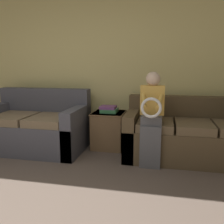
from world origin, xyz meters
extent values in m
cube|color=#DBCC7F|center=(0.00, 2.79, 1.27)|extent=(7.90, 0.06, 2.55)
cube|color=brown|center=(1.68, 2.24, 0.22)|extent=(1.85, 0.86, 0.43)
cube|color=brown|center=(1.68, 2.57, 0.64)|extent=(1.85, 0.20, 0.41)
cube|color=brown|center=(0.84, 2.24, 0.32)|extent=(0.16, 0.86, 0.64)
cube|color=brown|center=(1.17, 2.14, 0.49)|extent=(0.48, 0.62, 0.11)
cube|color=brown|center=(1.68, 2.14, 0.49)|extent=(0.48, 0.62, 0.11)
cube|color=#4C4C56|center=(-0.65, 2.16, 0.22)|extent=(1.52, 0.91, 0.44)
cube|color=#4C4C56|center=(-0.65, 2.51, 0.68)|extent=(1.52, 0.20, 0.47)
cube|color=#4C4C56|center=(0.03, 2.16, 0.34)|extent=(0.16, 0.91, 0.68)
cube|color=#7A664C|center=(-0.95, 2.06, 0.50)|extent=(0.56, 0.67, 0.11)
cube|color=#7A664C|center=(-0.35, 2.06, 0.50)|extent=(0.56, 0.67, 0.11)
cube|color=#56565B|center=(1.13, 1.81, 0.27)|extent=(0.26, 0.10, 0.54)
cube|color=#56565B|center=(1.13, 1.95, 0.60)|extent=(0.26, 0.28, 0.11)
cube|color=gold|center=(1.13, 2.02, 0.85)|extent=(0.31, 0.14, 0.38)
sphere|color=beige|center=(1.13, 2.02, 1.12)|extent=(0.19, 0.19, 0.19)
torus|color=white|center=(1.13, 1.75, 0.79)|extent=(0.26, 0.04, 0.26)
cylinder|color=gold|center=(1.03, 1.88, 0.87)|extent=(0.11, 0.31, 0.22)
cylinder|color=gold|center=(1.23, 1.88, 0.87)|extent=(0.11, 0.31, 0.22)
cube|color=brown|center=(0.44, 2.48, 0.28)|extent=(0.47, 0.51, 0.57)
cube|color=brown|center=(0.44, 2.48, 0.56)|extent=(0.49, 0.53, 0.02)
cube|color=#3D8451|center=(0.45, 2.47, 0.60)|extent=(0.25, 0.25, 0.06)
cube|color=#7A4284|center=(0.43, 2.47, 0.65)|extent=(0.24, 0.23, 0.04)
camera|label=1|loc=(1.28, -1.25, 1.30)|focal=40.00mm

